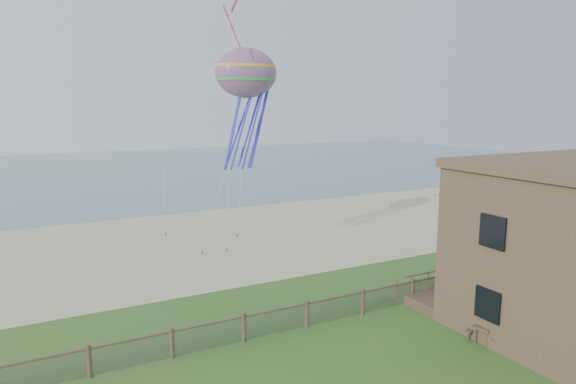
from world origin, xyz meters
name	(u,v)px	position (x,y,z in m)	size (l,w,h in m)	color
sand_beach	(195,242)	(0.00, 22.00, 0.00)	(72.00, 20.00, 0.02)	tan
ocean	(102,172)	(0.00, 66.00, 0.00)	(160.00, 68.00, 0.02)	slate
chainlink_fence	(307,315)	(0.00, 6.00, 0.55)	(36.20, 0.20, 1.25)	#4D3A2B
motel_deck	(524,281)	(13.00, 5.00, 0.25)	(15.00, 2.00, 0.50)	brown
picnic_table	(488,331)	(6.08, 1.42, 0.37)	(1.75, 1.32, 0.74)	brown
octopus_kite	(247,106)	(1.51, 15.83, 9.57)	(3.65, 2.58, 7.52)	#EA4F24
kite_red	(236,17)	(0.40, 14.60, 14.39)	(1.01, 0.70, 2.48)	#EF2A4B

